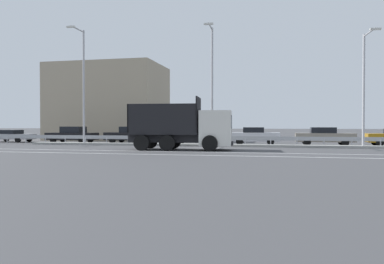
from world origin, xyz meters
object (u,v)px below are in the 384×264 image
object	(u,v)px
dump_truck	(194,130)
parked_car_2	(132,135)
street_lamp_2	(212,81)
parked_car_5	(324,136)
street_lamp_3	(365,84)
parked_car_3	(195,137)
street_lamp_1	(83,82)
parked_car_0	(12,136)
parked_car_1	(72,135)
median_road_sign	(158,131)
parked_car_4	(255,136)

from	to	relation	value
dump_truck	parked_car_2	bearing A→B (deg)	-141.47
street_lamp_2	parked_car_5	xyz separation A→B (m)	(8.92, 3.58, -4.43)
dump_truck	street_lamp_3	xyz separation A→B (m)	(11.69, 4.23, 3.33)
street_lamp_3	street_lamp_2	bearing A→B (deg)	179.50
parked_car_3	street_lamp_1	bearing A→B (deg)	108.50
parked_car_5	parked_car_0	bearing A→B (deg)	-89.67
parked_car_2	parked_car_5	xyz separation A→B (m)	(17.22, -0.30, -0.01)
street_lamp_3	parked_car_1	size ratio (longest dim) A/B	1.73
parked_car_1	parked_car_5	distance (m)	23.02
median_road_sign	street_lamp_2	distance (m)	6.03
dump_truck	parked_car_4	distance (m)	8.84
street_lamp_2	parked_car_3	bearing A→B (deg)	120.75
dump_truck	street_lamp_1	size ratio (longest dim) A/B	0.74
street_lamp_3	parked_car_2	world-z (taller)	street_lamp_3
dump_truck	median_road_sign	xyz separation A→B (m)	(-4.06, 4.62, -0.11)
parked_car_1	street_lamp_2	bearing A→B (deg)	-102.34
street_lamp_2	parked_car_3	xyz separation A→B (m)	(-2.18, 3.66, -4.55)
street_lamp_3	parked_car_5	size ratio (longest dim) A/B	1.76
street_lamp_2	street_lamp_3	xyz separation A→B (m)	(11.21, -0.10, -0.52)
parked_car_0	parked_car_2	world-z (taller)	parked_car_2
street_lamp_1	street_lamp_2	bearing A→B (deg)	-0.18
parked_car_4	parked_car_2	bearing A→B (deg)	-92.52
parked_car_0	parked_car_1	distance (m)	6.87
median_road_sign	parked_car_1	size ratio (longest dim) A/B	0.49
parked_car_1	parked_car_3	distance (m)	11.92
dump_truck	parked_car_5	size ratio (longest dim) A/B	1.53
street_lamp_2	parked_car_2	xyz separation A→B (m)	(-8.30, 3.89, -4.42)
median_road_sign	parked_car_4	bearing A→B (deg)	23.76
dump_truck	street_lamp_3	size ratio (longest dim) A/B	0.87
parked_car_2	parked_car_4	bearing A→B (deg)	-86.70
median_road_sign	street_lamp_1	distance (m)	7.88
dump_truck	parked_car_0	size ratio (longest dim) A/B	1.55
parked_car_2	parked_car_3	size ratio (longest dim) A/B	1.17
street_lamp_2	parked_car_5	world-z (taller)	street_lamp_2
parked_car_2	parked_car_5	size ratio (longest dim) A/B	1.06
median_road_sign	street_lamp_3	bearing A→B (deg)	-1.45
dump_truck	parked_car_1	world-z (taller)	dump_truck
street_lamp_2	parked_car_1	distance (m)	15.12
parked_car_5	parked_car_2	bearing A→B (deg)	-90.94
parked_car_1	parked_car_4	bearing A→B (deg)	-87.87
parked_car_0	parked_car_5	xyz separation A→B (m)	(29.88, 0.14, 0.13)
parked_car_4	median_road_sign	bearing A→B (deg)	-67.84
street_lamp_1	street_lamp_3	distance (m)	22.43
parked_car_3	parked_car_4	xyz separation A→B (m)	(5.37, 0.04, 0.12)
street_lamp_2	parked_car_1	bearing A→B (deg)	167.10
parked_car_1	parked_car_2	xyz separation A→B (m)	(5.80, 0.66, 0.01)
parked_car_1	parked_car_2	distance (m)	5.83
parked_car_0	parked_car_2	bearing A→B (deg)	95.57
dump_truck	parked_car_1	bearing A→B (deg)	-124.11
parked_car_0	parked_car_1	world-z (taller)	parked_car_1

